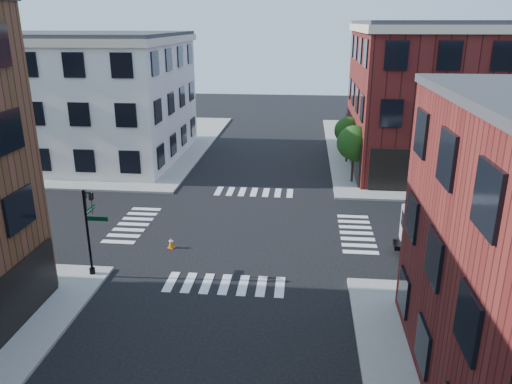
{
  "coord_description": "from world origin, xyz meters",
  "views": [
    {
      "loc": [
        3.66,
        -28.38,
        12.24
      ],
      "look_at": [
        0.86,
        -0.17,
        2.5
      ],
      "focal_mm": 35.0,
      "sensor_mm": 36.0,
      "label": 1
    }
  ],
  "objects": [
    {
      "name": "ground",
      "position": [
        0.0,
        0.0,
        0.0
      ],
      "size": [
        120.0,
        120.0,
        0.0
      ],
      "primitive_type": "plane",
      "color": "black",
      "rests_on": "ground"
    },
    {
      "name": "sidewalk_ne",
      "position": [
        21.0,
        21.0,
        0.07
      ],
      "size": [
        30.0,
        30.0,
        0.15
      ],
      "primitive_type": "cube",
      "color": "gray",
      "rests_on": "ground"
    },
    {
      "name": "sidewalk_nw",
      "position": [
        -21.0,
        21.0,
        0.07
      ],
      "size": [
        30.0,
        30.0,
        0.15
      ],
      "primitive_type": "cube",
      "color": "gray",
      "rests_on": "ground"
    },
    {
      "name": "building_ne",
      "position": [
        20.5,
        16.0,
        6.0
      ],
      "size": [
        25.0,
        16.0,
        12.0
      ],
      "primitive_type": "cube",
      "color": "#491312",
      "rests_on": "ground"
    },
    {
      "name": "building_nw",
      "position": [
        -19.0,
        16.0,
        5.5
      ],
      "size": [
        22.0,
        16.0,
        11.0
      ],
      "primitive_type": "cube",
      "color": "silver",
      "rests_on": "ground"
    },
    {
      "name": "tree_near",
      "position": [
        7.56,
        9.98,
        3.16
      ],
      "size": [
        2.69,
        2.69,
        4.49
      ],
      "color": "black",
      "rests_on": "ground"
    },
    {
      "name": "tree_far",
      "position": [
        7.56,
        15.98,
        2.87
      ],
      "size": [
        2.43,
        2.43,
        4.07
      ],
      "color": "black",
      "rests_on": "ground"
    },
    {
      "name": "signal_pole",
      "position": [
        -6.72,
        -6.68,
        2.86
      ],
      "size": [
        1.29,
        1.24,
        4.6
      ],
      "color": "black",
      "rests_on": "ground"
    },
    {
      "name": "box_truck",
      "position": [
        13.23,
        -2.85,
        1.88
      ],
      "size": [
        8.12,
        2.88,
        3.62
      ],
      "rotation": [
        0.0,
        0.0,
        -0.06
      ],
      "color": "silver",
      "rests_on": "ground"
    },
    {
      "name": "traffic_cone",
      "position": [
        -3.7,
        -3.14,
        0.3
      ],
      "size": [
        0.44,
        0.44,
        0.63
      ],
      "rotation": [
        0.0,
        0.0,
        -0.37
      ],
      "color": "orange",
      "rests_on": "ground"
    }
  ]
}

